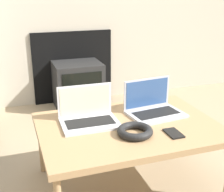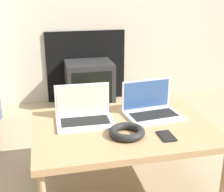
# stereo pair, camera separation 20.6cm
# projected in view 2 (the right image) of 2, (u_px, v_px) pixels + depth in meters

# --- Properties ---
(table) EXTENTS (1.04, 0.74, 0.41)m
(table) POSITION_uv_depth(u_px,v_px,m) (123.00, 130.00, 1.83)
(table) COLOR #9E7A51
(table) RESTS_ON ground_plane
(laptop_left) EXTENTS (0.34, 0.24, 0.21)m
(laptop_left) POSITION_uv_depth(u_px,v_px,m) (84.00, 114.00, 1.86)
(laptop_left) COLOR silver
(laptop_left) RESTS_ON table
(laptop_right) EXTENTS (0.36, 0.27, 0.21)m
(laptop_right) POSITION_uv_depth(u_px,v_px,m) (151.00, 108.00, 1.95)
(laptop_right) COLOR #B2B2B7
(laptop_right) RESTS_ON table
(headphones) EXTENTS (0.20, 0.20, 0.04)m
(headphones) POSITION_uv_depth(u_px,v_px,m) (127.00, 132.00, 1.69)
(headphones) COLOR black
(headphones) RESTS_ON table
(phone) EXTENTS (0.07, 0.12, 0.01)m
(phone) POSITION_uv_depth(u_px,v_px,m) (166.00, 136.00, 1.68)
(phone) COLOR black
(phone) RESTS_ON table
(tv) EXTENTS (0.47, 0.40, 0.46)m
(tv) POSITION_uv_depth(u_px,v_px,m) (89.00, 84.00, 3.17)
(tv) COLOR black
(tv) RESTS_ON ground_plane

